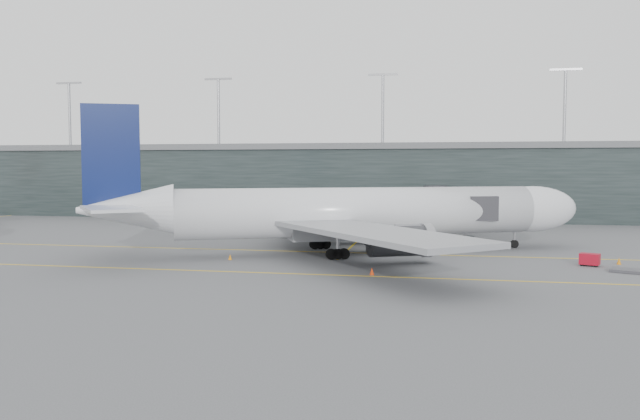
# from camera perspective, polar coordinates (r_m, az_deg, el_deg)

# --- Properties ---
(ground) EXTENTS (320.00, 320.00, 0.00)m
(ground) POSITION_cam_1_polar(r_m,az_deg,el_deg) (81.91, -0.77, -3.45)
(ground) COLOR #515155
(ground) RESTS_ON ground
(taxiline_a) EXTENTS (160.00, 0.25, 0.02)m
(taxiline_a) POSITION_cam_1_polar(r_m,az_deg,el_deg) (78.03, -1.35, -3.82)
(taxiline_a) COLOR gold
(taxiline_a) RESTS_ON ground
(taxiline_b) EXTENTS (160.00, 0.25, 0.02)m
(taxiline_b) POSITION_cam_1_polar(r_m,az_deg,el_deg) (62.65, -4.42, -5.76)
(taxiline_b) COLOR gold
(taxiline_b) RESTS_ON ground
(taxiline_lead_main) EXTENTS (0.25, 60.00, 0.02)m
(taxiline_lead_main) POSITION_cam_1_polar(r_m,az_deg,el_deg) (100.78, 4.29, -2.05)
(taxiline_lead_main) COLOR gold
(taxiline_lead_main) RESTS_ON ground
(terminal) EXTENTS (240.00, 36.00, 29.00)m
(terminal) POSITION_cam_1_polar(r_m,az_deg,el_deg) (138.57, 4.01, 2.75)
(terminal) COLOR black
(terminal) RESTS_ON ground
(main_aircraft) EXTENTS (59.85, 55.19, 17.57)m
(main_aircraft) POSITION_cam_1_polar(r_m,az_deg,el_deg) (76.33, 3.26, -0.28)
(main_aircraft) COLOR silver
(main_aircraft) RESTS_ON ground
(jet_bridge) EXTENTS (10.31, 46.22, 7.05)m
(jet_bridge) POSITION_cam_1_polar(r_m,az_deg,el_deg) (105.31, 12.19, 1.00)
(jet_bridge) COLOR #2C2C31
(jet_bridge) RESTS_ON ground
(gse_cart) EXTENTS (2.31, 1.93, 1.34)m
(gse_cart) POSITION_cam_1_polar(r_m,az_deg,el_deg) (72.66, 23.43, -4.14)
(gse_cart) COLOR #9F0B1C
(gse_cart) RESTS_ON ground
(baggage_dolly) EXTENTS (3.52, 3.22, 0.28)m
(baggage_dolly) POSITION_cam_1_polar(r_m,az_deg,el_deg) (70.17, 26.18, -4.98)
(baggage_dolly) COLOR #3D3C41
(baggage_dolly) RESTS_ON ground
(uld_a) EXTENTS (2.36, 1.98, 1.99)m
(uld_a) POSITION_cam_1_polar(r_m,az_deg,el_deg) (93.22, -2.87, -1.90)
(uld_a) COLOR #323337
(uld_a) RESTS_ON ground
(uld_b) EXTENTS (2.26, 1.93, 1.85)m
(uld_b) POSITION_cam_1_polar(r_m,az_deg,el_deg) (92.76, -1.44, -1.97)
(uld_b) COLOR #323337
(uld_b) RESTS_ON ground
(uld_c) EXTENTS (2.18, 2.00, 1.60)m
(uld_c) POSITION_cam_1_polar(r_m,az_deg,el_deg) (91.93, 1.31, -2.11)
(uld_c) COLOR #323337
(uld_c) RESTS_ON ground
(cone_nose) EXTENTS (0.46, 0.46, 0.74)m
(cone_nose) POSITION_cam_1_polar(r_m,az_deg,el_deg) (75.21, 25.67, -4.23)
(cone_nose) COLOR orange
(cone_nose) RESTS_ON ground
(cone_wing_stbd) EXTENTS (0.47, 0.47, 0.74)m
(cone_wing_stbd) POSITION_cam_1_polar(r_m,az_deg,el_deg) (61.54, 4.77, -5.60)
(cone_wing_stbd) COLOR red
(cone_wing_stbd) RESTS_ON ground
(cone_wing_port) EXTENTS (0.40, 0.40, 0.63)m
(cone_wing_port) POSITION_cam_1_polar(r_m,az_deg,el_deg) (92.39, 5.16, -2.42)
(cone_wing_port) COLOR #F65A0D
(cone_wing_port) RESTS_ON ground
(cone_tail) EXTENTS (0.41, 0.41, 0.65)m
(cone_tail) POSITION_cam_1_polar(r_m,az_deg,el_deg) (71.96, -8.22, -4.27)
(cone_tail) COLOR orange
(cone_tail) RESTS_ON ground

